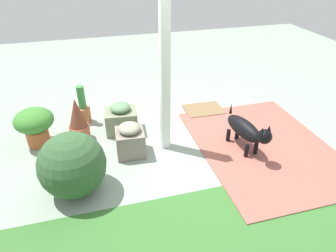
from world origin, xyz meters
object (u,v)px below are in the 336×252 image
object	(u,v)px
round_shrub	(72,165)
dog	(246,130)
stone_planter_nearest	(121,119)
doormat	(203,110)
stone_planter_near	(130,140)
terracotta_pot_tall	(83,110)
porch_pillar	(165,78)
terracotta_pot_spiky	(78,121)
terracotta_pot_broad	(35,124)

from	to	relation	value
round_shrub	dog	distance (m)	2.27
stone_planter_nearest	doormat	bearing A→B (deg)	-169.27
stone_planter_nearest	dog	world-z (taller)	dog
stone_planter_near	terracotta_pot_tall	size ratio (longest dim) A/B	0.76
stone_planter_nearest	doormat	distance (m)	1.48
porch_pillar	round_shrub	world-z (taller)	porch_pillar
dog	stone_planter_near	bearing A→B (deg)	-12.63
dog	round_shrub	bearing A→B (deg)	5.26
round_shrub	dog	world-z (taller)	round_shrub
porch_pillar	stone_planter_nearest	xyz separation A→B (m)	(0.54, -0.57, -0.83)
stone_planter_near	terracotta_pot_tall	world-z (taller)	terracotta_pot_tall
terracotta_pot_spiky	doormat	bearing A→B (deg)	-170.62
round_shrub	dog	bearing A→B (deg)	-174.74
porch_pillar	dog	xyz separation A→B (m)	(-1.03, 0.39, -0.71)
stone_planter_near	doormat	xyz separation A→B (m)	(-1.41, -0.89, -0.21)
porch_pillar	doormat	size ratio (longest dim) A/B	3.24
porch_pillar	stone_planter_nearest	size ratio (longest dim) A/B	4.11
terracotta_pot_tall	doormat	size ratio (longest dim) A/B	0.97
porch_pillar	terracotta_pot_spiky	bearing A→B (deg)	-23.43
terracotta_pot_tall	terracotta_pot_broad	bearing A→B (deg)	35.34
round_shrub	terracotta_pot_broad	xyz separation A→B (m)	(0.50, -1.12, -0.04)
terracotta_pot_tall	doormat	bearing A→B (deg)	175.69
stone_planter_nearest	terracotta_pot_spiky	xyz separation A→B (m)	(0.62, 0.07, 0.10)
round_shrub	terracotta_pot_tall	world-z (taller)	round_shrub
stone_planter_near	terracotta_pot_spiky	world-z (taller)	terracotta_pot_spiky
round_shrub	terracotta_pot_broad	bearing A→B (deg)	-65.85
dog	doormat	distance (m)	1.28
round_shrub	terracotta_pot_broad	size ratio (longest dim) A/B	1.36
stone_planter_near	terracotta_pot_broad	xyz separation A→B (m)	(1.23, -0.57, 0.12)
terracotta_pot_broad	porch_pillar	bearing A→B (deg)	163.13
stone_planter_nearest	stone_planter_near	distance (m)	0.62
porch_pillar	stone_planter_nearest	world-z (taller)	porch_pillar
porch_pillar	terracotta_pot_spiky	size ratio (longest dim) A/B	3.14
doormat	round_shrub	bearing A→B (deg)	33.99
porch_pillar	stone_planter_near	xyz separation A→B (m)	(0.50, 0.05, -0.82)
stone_planter_nearest	stone_planter_near	xyz separation A→B (m)	(-0.04, 0.62, 0.01)
dog	porch_pillar	bearing A→B (deg)	-20.85
terracotta_pot_tall	porch_pillar	bearing A→B (deg)	137.36
terracotta_pot_broad	stone_planter_nearest	bearing A→B (deg)	-177.98
terracotta_pot_broad	doormat	bearing A→B (deg)	-173.18
terracotta_pot_tall	dog	size ratio (longest dim) A/B	0.75
stone_planter_nearest	dog	bearing A→B (deg)	148.47
stone_planter_near	round_shrub	distance (m)	0.93
stone_planter_near	terracotta_pot_broad	size ratio (longest dim) A/B	0.85
terracotta_pot_spiky	round_shrub	bearing A→B (deg)	86.18
porch_pillar	stone_planter_near	size ratio (longest dim) A/B	4.40
terracotta_pot_broad	terracotta_pot_tall	distance (m)	0.81
terracotta_pot_broad	dog	bearing A→B (deg)	161.62
porch_pillar	stone_planter_near	distance (m)	0.96
doormat	terracotta_pot_broad	bearing A→B (deg)	6.82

